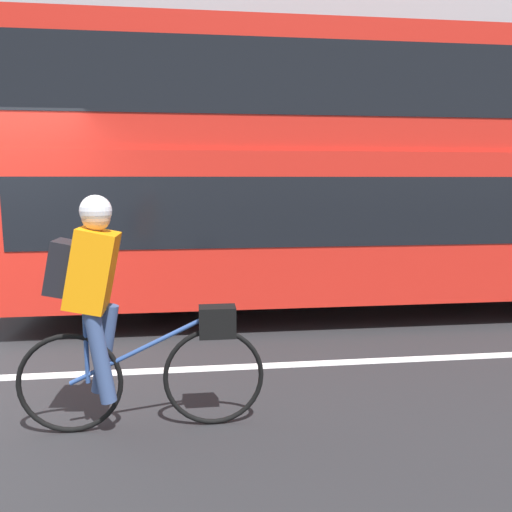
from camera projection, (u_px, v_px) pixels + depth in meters
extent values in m
cube|color=gray|center=(70.00, 271.00, 9.45)|extent=(60.00, 2.02, 0.11)
cube|color=#9E9EA3|center=(75.00, 96.00, 10.08)|extent=(60.00, 0.30, 6.92)
cylinder|color=black|center=(165.00, 272.00, 6.72)|extent=(1.08, 0.30, 1.08)
cube|color=red|center=(371.00, 221.00, 6.97)|extent=(9.21, 2.57, 1.76)
cube|color=black|center=(371.00, 206.00, 6.94)|extent=(8.84, 2.59, 0.78)
cube|color=red|center=(375.00, 103.00, 6.73)|extent=(9.21, 2.47, 1.42)
cube|color=black|center=(375.00, 98.00, 6.72)|extent=(8.84, 2.49, 0.79)
torus|color=black|center=(214.00, 377.00, 3.60)|extent=(0.73, 0.04, 0.73)
torus|color=black|center=(70.00, 383.00, 3.48)|extent=(0.73, 0.04, 0.73)
cylinder|color=#2D4C8C|center=(142.00, 349.00, 3.51)|extent=(1.02, 0.03, 0.50)
cylinder|color=#2D4C8C|center=(86.00, 346.00, 3.46)|extent=(0.03, 0.03, 0.54)
cube|color=black|center=(217.00, 321.00, 3.54)|extent=(0.26, 0.16, 0.22)
cube|color=orange|center=(93.00, 270.00, 3.38)|extent=(0.37, 0.32, 0.58)
cube|color=black|center=(62.00, 267.00, 3.36)|extent=(0.21, 0.26, 0.38)
cylinder|color=#384C7A|center=(105.00, 349.00, 3.57)|extent=(0.22, 0.11, 0.65)
cylinder|color=#384C7A|center=(100.00, 357.00, 3.39)|extent=(0.20, 0.11, 0.65)
sphere|color=tan|center=(96.00, 217.00, 3.33)|extent=(0.19, 0.19, 0.19)
sphere|color=silver|center=(96.00, 211.00, 3.33)|extent=(0.21, 0.21, 0.21)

